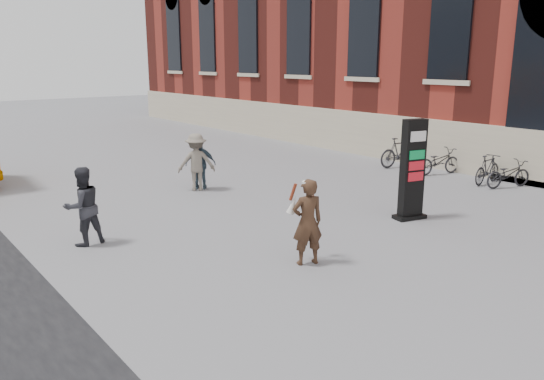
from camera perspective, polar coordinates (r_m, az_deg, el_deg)
ground at (r=11.05m, az=6.82°, el=-7.15°), size 100.00×100.00×0.00m
info_pylon at (r=13.68m, az=14.86°, el=2.10°), size 0.88×0.59×2.53m
woman at (r=10.37m, az=3.81°, el=-3.32°), size 0.79×0.75×1.73m
pedestrian_a at (r=12.13m, az=-19.68°, el=-1.67°), size 0.91×0.75×1.73m
pedestrian_b at (r=16.44m, az=-8.14°, el=2.98°), size 1.31×1.10×1.76m
pedestrian_c at (r=16.60m, az=-7.69°, el=2.81°), size 0.98×0.86×1.59m
bike_4 at (r=18.28m, az=24.07°, el=1.58°), size 1.76×1.07×0.87m
bike_5 at (r=18.60m, az=22.17°, el=2.10°), size 1.63×0.57×0.96m
bike_6 at (r=19.54m, az=17.50°, el=2.96°), size 1.86×1.04×0.93m
bike_7 at (r=20.50m, az=13.60°, el=3.97°), size 1.93×0.82×1.12m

